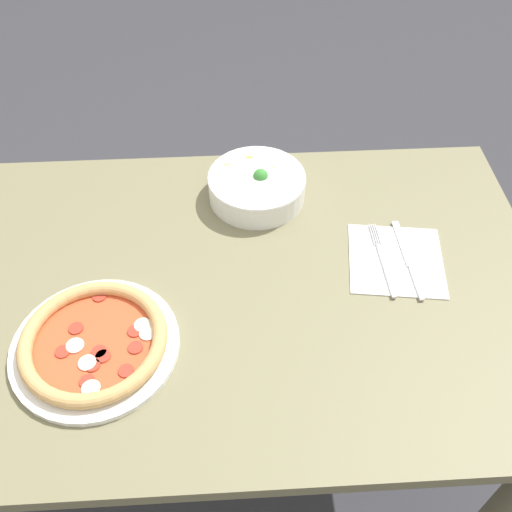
% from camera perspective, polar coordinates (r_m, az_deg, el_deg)
% --- Properties ---
extents(ground_plane, '(8.00, 8.00, 0.00)m').
position_cam_1_polar(ground_plane, '(1.74, -2.37, -18.34)').
color(ground_plane, '#333338').
extents(dining_table, '(1.28, 0.79, 0.74)m').
position_cam_1_polar(dining_table, '(1.19, -3.32, -6.10)').
color(dining_table, '#706B4C').
rests_on(dining_table, ground_plane).
extents(pizza, '(0.29, 0.29, 0.04)m').
position_cam_1_polar(pizza, '(1.04, -15.87, -8.37)').
color(pizza, white).
rests_on(pizza, dining_table).
extents(bowl, '(0.21, 0.21, 0.08)m').
position_cam_1_polar(bowl, '(1.25, 0.10, 7.11)').
color(bowl, white).
rests_on(bowl, dining_table).
extents(napkin, '(0.21, 0.21, 0.00)m').
position_cam_1_polar(napkin, '(1.17, 13.81, -0.40)').
color(napkin, white).
rests_on(napkin, dining_table).
extents(fork, '(0.02, 0.19, 0.00)m').
position_cam_1_polar(fork, '(1.16, 12.55, -0.41)').
color(fork, silver).
rests_on(fork, napkin).
extents(knife, '(0.02, 0.21, 0.01)m').
position_cam_1_polar(knife, '(1.17, 15.04, -0.57)').
color(knife, silver).
rests_on(knife, napkin).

